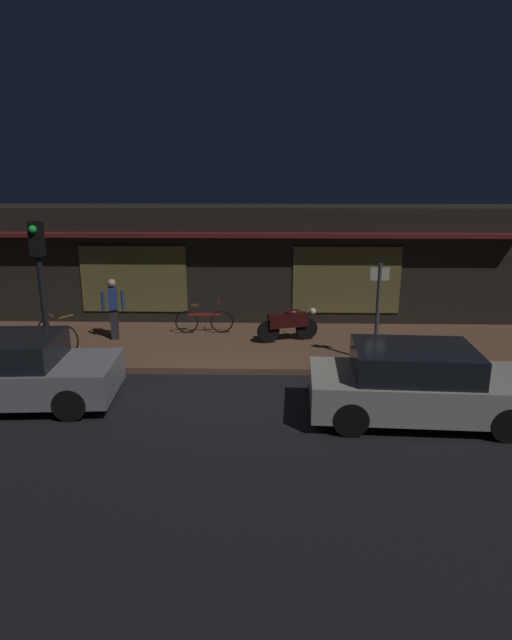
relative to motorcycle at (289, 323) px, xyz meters
name	(u,v)px	position (x,y,z in m)	size (l,w,h in m)	color
ground_plane	(227,392)	(-1.43, -3.22, -0.65)	(60.00, 60.00, 0.00)	black
sidewalk_slab	(236,345)	(-1.43, -0.22, -0.57)	(18.00, 4.00, 0.15)	brown
storefront_building	(242,262)	(-1.43, 3.17, 1.16)	(18.00, 3.30, 3.60)	black
motorcycle	(289,323)	(0.00, 0.00, 0.00)	(1.65, 0.74, 0.97)	black
bicycle_parked	(204,321)	(-2.39, 0.68, -0.14)	(1.66, 0.42, 0.91)	black
bicycle_extra	(57,334)	(-6.06, -0.75, -0.14)	(1.44, 0.90, 0.91)	black
person_photographer	(113,308)	(-4.80, 0.09, 0.38)	(0.61, 0.42, 1.67)	#28232D
sign_post	(378,307)	(2.01, -1.67, 0.86)	(0.44, 0.09, 2.40)	#47474C
traffic_light_pole	(41,276)	(-5.26, -3.12, 1.83)	(0.24, 0.33, 3.60)	black
parked_car_near	(10,371)	(-5.73, -3.96, 0.06)	(4.20, 2.02, 1.42)	black
parked_car_far	(418,384)	(2.26, -4.41, 0.06)	(4.18, 1.97, 1.42)	black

